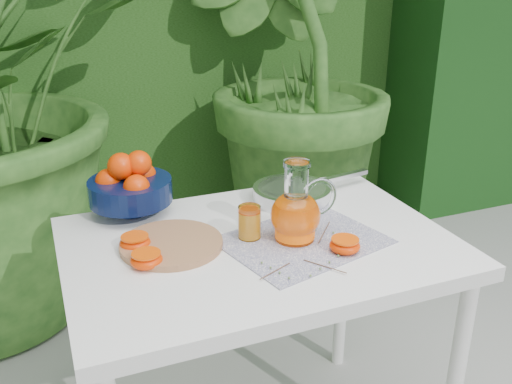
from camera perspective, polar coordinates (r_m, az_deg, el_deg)
name	(u,v)px	position (r m, az deg, el deg)	size (l,w,h in m)	color
hedge_backdrop	(110,5)	(3.42, -14.43, 17.62)	(8.00, 1.65, 2.50)	#1B4012
potted_plant_right	(283,65)	(2.79, 2.74, 12.61)	(1.93, 1.93, 1.93)	#25511B
white_table	(259,267)	(1.54, 0.28, -7.56)	(1.00, 0.70, 0.75)	white
placemat	(303,241)	(1.50, 4.69, -4.86)	(0.40, 0.31, 0.00)	#0D0F4A
cutting_board	(171,244)	(1.48, -8.45, -5.16)	(0.26, 0.26, 0.02)	#956643
fruit_bowl	(130,185)	(1.67, -12.52, 0.66)	(0.27, 0.27, 0.19)	black
juice_pitcher	(296,213)	(1.48, 4.06, -2.07)	(0.19, 0.13, 0.22)	white
juice_tumbler	(249,223)	(1.49, -0.66, -3.10)	(0.07, 0.07, 0.09)	white
saute_pan	(293,193)	(1.74, 3.70, -0.07)	(0.43, 0.28, 0.04)	silver
orange_halves	(210,249)	(1.43, -4.67, -5.68)	(0.57, 0.30, 0.04)	#FE3002
thyme_sprigs	(310,254)	(1.43, 5.40, -6.20)	(0.31, 0.26, 0.01)	brown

